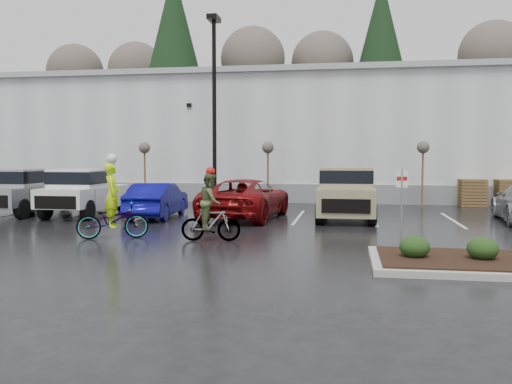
% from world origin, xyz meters
% --- Properties ---
extents(ground, '(120.00, 120.00, 0.00)m').
position_xyz_m(ground, '(0.00, 0.00, 0.00)').
color(ground, black).
rests_on(ground, ground).
extents(warehouse, '(60.50, 15.50, 7.20)m').
position_xyz_m(warehouse, '(0.00, 21.99, 3.65)').
color(warehouse, silver).
rests_on(warehouse, ground).
extents(wooded_ridge, '(80.00, 25.00, 6.00)m').
position_xyz_m(wooded_ridge, '(0.00, 45.00, 3.00)').
color(wooded_ridge, '#22401A').
rests_on(wooded_ridge, ground).
extents(lamppost, '(0.50, 1.00, 9.22)m').
position_xyz_m(lamppost, '(-4.00, 12.00, 5.69)').
color(lamppost, black).
rests_on(lamppost, ground).
extents(sapling_west, '(0.60, 0.60, 3.20)m').
position_xyz_m(sapling_west, '(-8.00, 13.00, 2.73)').
color(sapling_west, '#503620').
rests_on(sapling_west, ground).
extents(sapling_mid, '(0.60, 0.60, 3.20)m').
position_xyz_m(sapling_mid, '(-1.50, 13.00, 2.73)').
color(sapling_mid, '#503620').
rests_on(sapling_mid, ground).
extents(sapling_east, '(0.60, 0.60, 3.20)m').
position_xyz_m(sapling_east, '(6.00, 13.00, 2.73)').
color(sapling_east, '#503620').
rests_on(sapling_east, ground).
extents(pallet_stack_a, '(1.20, 1.20, 1.35)m').
position_xyz_m(pallet_stack_a, '(8.50, 14.00, 0.68)').
color(pallet_stack_a, '#503620').
rests_on(pallet_stack_a, ground).
extents(pallet_stack_b, '(1.20, 1.20, 1.35)m').
position_xyz_m(pallet_stack_b, '(10.20, 14.00, 0.68)').
color(pallet_stack_b, '#503620').
rests_on(pallet_stack_b, ground).
extents(shrub_a, '(0.70, 0.70, 0.52)m').
position_xyz_m(shrub_a, '(4.00, -1.00, 0.41)').
color(shrub_a, black).
rests_on(shrub_a, curb_island).
extents(shrub_b, '(0.70, 0.70, 0.52)m').
position_xyz_m(shrub_b, '(5.50, -1.00, 0.41)').
color(shrub_b, black).
rests_on(shrub_b, curb_island).
extents(fire_lane_sign, '(0.30, 0.05, 2.20)m').
position_xyz_m(fire_lane_sign, '(3.80, 0.20, 1.41)').
color(fire_lane_sign, gray).
rests_on(fire_lane_sign, ground).
extents(pickup_silver, '(2.10, 5.20, 1.96)m').
position_xyz_m(pickup_silver, '(-11.17, 7.39, 0.98)').
color(pickup_silver, '#95989C').
rests_on(pickup_silver, ground).
extents(pickup_white, '(2.10, 5.20, 1.96)m').
position_xyz_m(pickup_white, '(-8.39, 7.41, 0.98)').
color(pickup_white, silver).
rests_on(pickup_white, ground).
extents(car_blue, '(1.71, 4.38, 1.42)m').
position_xyz_m(car_blue, '(-5.15, 6.98, 0.71)').
color(car_blue, '#0C0B7F').
rests_on(car_blue, ground).
extents(car_red, '(3.18, 5.91, 1.58)m').
position_xyz_m(car_red, '(-1.57, 7.38, 0.79)').
color(car_red, maroon).
rests_on(car_red, ground).
extents(suv_tan, '(2.20, 5.10, 2.06)m').
position_xyz_m(suv_tan, '(2.40, 7.74, 1.03)').
color(suv_tan, gray).
rests_on(suv_tan, ground).
extents(cyclist_hivis, '(2.26, 1.48, 2.59)m').
position_xyz_m(cyclist_hivis, '(-4.59, 1.50, 0.79)').
color(cyclist_hivis, '#3F3F44').
rests_on(cyclist_hivis, ground).
extents(cyclist_olive, '(1.73, 0.85, 2.19)m').
position_xyz_m(cyclist_olive, '(-1.52, 1.50, 0.81)').
color(cyclist_olive, '#3F3F44').
rests_on(cyclist_olive, ground).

